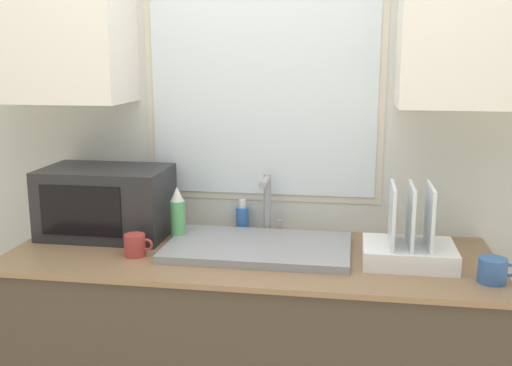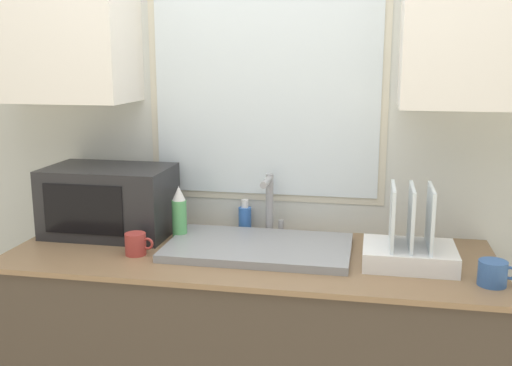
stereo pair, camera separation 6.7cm
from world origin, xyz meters
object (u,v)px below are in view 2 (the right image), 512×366
faucet (270,200)px  mug_near_sink (136,244)px  microwave (109,201)px  soap_bottle (245,217)px  spray_bottle (179,214)px  dish_rack (409,247)px

faucet → mug_near_sink: (-0.45, -0.35, -0.11)m
microwave → faucet: bearing=9.7°
microwave → soap_bottle: (0.55, 0.16, -0.09)m
spray_bottle → mug_near_sink: spray_bottle is taller
dish_rack → soap_bottle: bearing=154.7°
microwave → dish_rack: dish_rack is taller
microwave → spray_bottle: bearing=-6.2°
dish_rack → mug_near_sink: bearing=-175.3°
faucet → mug_near_sink: bearing=-142.0°
faucet → soap_bottle: size_ratio=1.91×
dish_rack → mug_near_sink: 1.01m
faucet → dish_rack: 0.62m
spray_bottle → soap_bottle: 0.31m
dish_rack → mug_near_sink: size_ratio=2.95×
microwave → dish_rack: 1.23m
microwave → spray_bottle: size_ratio=2.26×
dish_rack → spray_bottle: 0.91m
microwave → spray_bottle: 0.32m
soap_bottle → mug_near_sink: soap_bottle is taller
faucet → mug_near_sink: faucet is taller
microwave → mug_near_sink: bearing=-48.6°
dish_rack → mug_near_sink: dish_rack is taller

